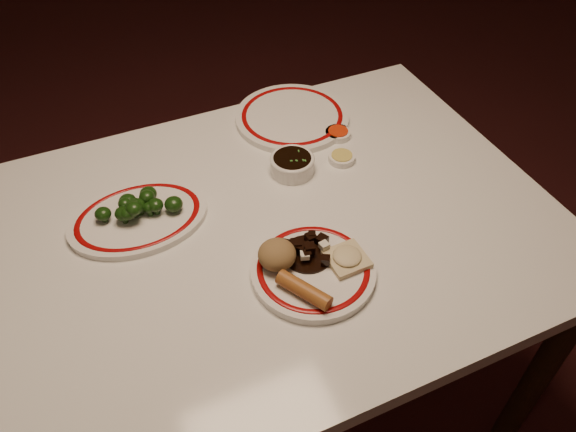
# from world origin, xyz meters

# --- Properties ---
(ground) EXTENTS (7.00, 7.00, 0.00)m
(ground) POSITION_xyz_m (0.00, 0.00, 0.00)
(ground) COLOR black
(ground) RESTS_ON ground
(dining_table) EXTENTS (1.20, 0.90, 0.75)m
(dining_table) POSITION_xyz_m (0.00, 0.00, 0.66)
(dining_table) COLOR silver
(dining_table) RESTS_ON ground
(main_plate) EXTENTS (0.28, 0.28, 0.02)m
(main_plate) POSITION_xyz_m (0.01, -0.16, 0.76)
(main_plate) COLOR silver
(main_plate) RESTS_ON dining_table
(rice_mound) EXTENTS (0.07, 0.07, 0.05)m
(rice_mound) POSITION_xyz_m (-0.05, -0.12, 0.79)
(rice_mound) COLOR olive
(rice_mound) RESTS_ON main_plate
(spring_roll) EXTENTS (0.08, 0.11, 0.03)m
(spring_roll) POSITION_xyz_m (-0.03, -0.21, 0.78)
(spring_roll) COLOR #985A25
(spring_roll) RESTS_ON main_plate
(fried_wonton) EXTENTS (0.08, 0.08, 0.02)m
(fried_wonton) POSITION_xyz_m (0.08, -0.17, 0.78)
(fried_wonton) COLOR #C8BA8D
(fried_wonton) RESTS_ON main_plate
(stirfry_heap) EXTENTS (0.10, 0.10, 0.03)m
(stirfry_heap) POSITION_xyz_m (0.02, -0.12, 0.78)
(stirfry_heap) COLOR black
(stirfry_heap) RESTS_ON main_plate
(broccoli_plate) EXTENTS (0.30, 0.26, 0.02)m
(broccoli_plate) POSITION_xyz_m (-0.27, 0.12, 0.76)
(broccoli_plate) COLOR silver
(broccoli_plate) RESTS_ON dining_table
(broccoli_pile) EXTENTS (0.18, 0.09, 0.05)m
(broccoli_pile) POSITION_xyz_m (-0.26, 0.13, 0.79)
(broccoli_pile) COLOR #23471C
(broccoli_pile) RESTS_ON broccoli_plate
(soy_bowl) EXTENTS (0.10, 0.10, 0.04)m
(soy_bowl) POSITION_xyz_m (0.10, 0.14, 0.77)
(soy_bowl) COLOR silver
(soy_bowl) RESTS_ON dining_table
(sweet_sour_dish) EXTENTS (0.06, 0.06, 0.02)m
(sweet_sour_dish) POSITION_xyz_m (0.26, 0.21, 0.76)
(sweet_sour_dish) COLOR silver
(sweet_sour_dish) RESTS_ON dining_table
(mustard_dish) EXTENTS (0.06, 0.06, 0.02)m
(mustard_dish) POSITION_xyz_m (0.23, 0.12, 0.76)
(mustard_dish) COLOR silver
(mustard_dish) RESTS_ON dining_table
(far_plate) EXTENTS (0.34, 0.34, 0.02)m
(far_plate) POSITION_xyz_m (0.19, 0.33, 0.76)
(far_plate) COLOR silver
(far_plate) RESTS_ON dining_table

